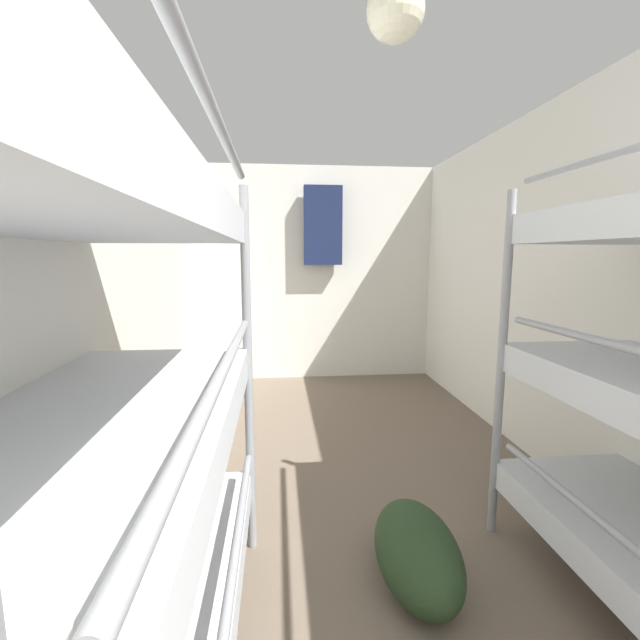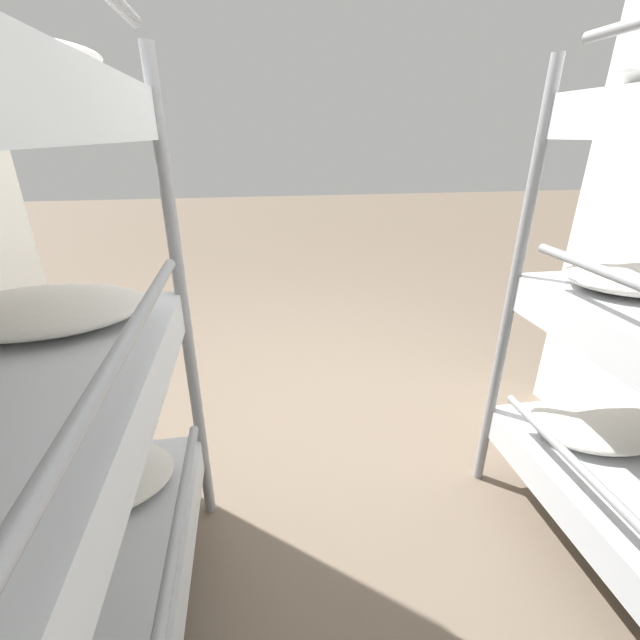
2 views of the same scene
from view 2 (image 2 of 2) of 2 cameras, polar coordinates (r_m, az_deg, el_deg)
ground_plane at (r=2.61m, az=1.20°, el=-13.06°), size 20.00×20.00×0.00m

